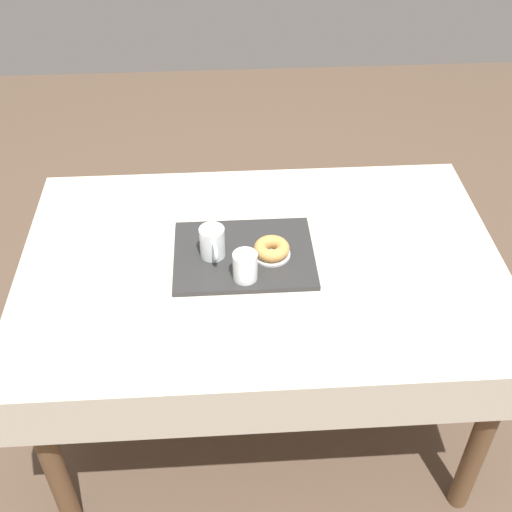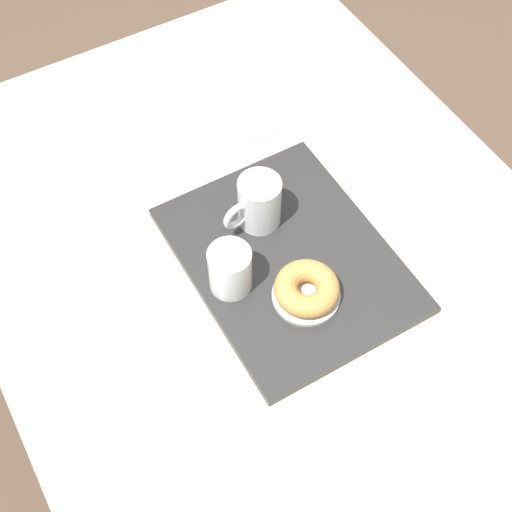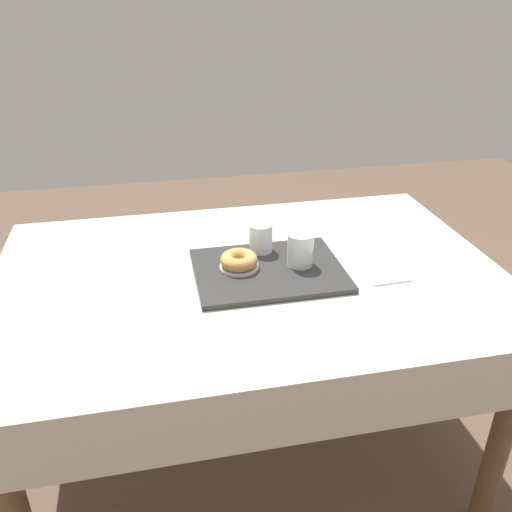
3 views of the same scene
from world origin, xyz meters
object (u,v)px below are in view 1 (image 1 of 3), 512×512
donut_plate_left (272,255)px  sugar_donut_left (272,250)px  serving_tray (244,255)px  water_glass_near (245,267)px  dining_table (261,281)px  paper_napkin (139,244)px  tea_mug_left (212,243)px

donut_plate_left → sugar_donut_left: size_ratio=1.06×
donut_plate_left → sugar_donut_left: (0.00, 0.00, 0.02)m
serving_tray → water_glass_near: 0.12m
dining_table → sugar_donut_left: sugar_donut_left is taller
serving_tray → paper_napkin: 0.33m
water_glass_near → donut_plate_left: 0.13m
dining_table → paper_napkin: (-0.37, 0.10, 0.09)m
serving_tray → tea_mug_left: size_ratio=3.68×
serving_tray → donut_plate_left: bearing=-14.4°
paper_napkin → serving_tray: bearing=-13.7°
tea_mug_left → water_glass_near: 0.14m
water_glass_near → paper_napkin: size_ratio=0.76×
donut_plate_left → sugar_donut_left: 0.02m
donut_plate_left → serving_tray: bearing=165.6°
dining_table → serving_tray: (-0.05, 0.02, 0.10)m
tea_mug_left → paper_napkin: bearing=160.0°
dining_table → donut_plate_left: 0.11m
dining_table → tea_mug_left: 0.21m
dining_table → serving_tray: serving_tray is taller
serving_tray → paper_napkin: serving_tray is taller
dining_table → tea_mug_left: tea_mug_left is taller
donut_plate_left → water_glass_near: bearing=-133.0°
tea_mug_left → donut_plate_left: tea_mug_left is taller
water_glass_near → donut_plate_left: (0.08, 0.09, -0.04)m
donut_plate_left → sugar_donut_left: sugar_donut_left is taller
sugar_donut_left → donut_plate_left: bearing=180.0°
dining_table → donut_plate_left: bearing=-8.9°
tea_mug_left → sugar_donut_left: 0.18m
paper_napkin → tea_mug_left: bearing=-20.0°
donut_plate_left → paper_napkin: 0.42m
dining_table → serving_tray: 0.11m
serving_tray → donut_plate_left: (0.08, -0.02, 0.01)m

